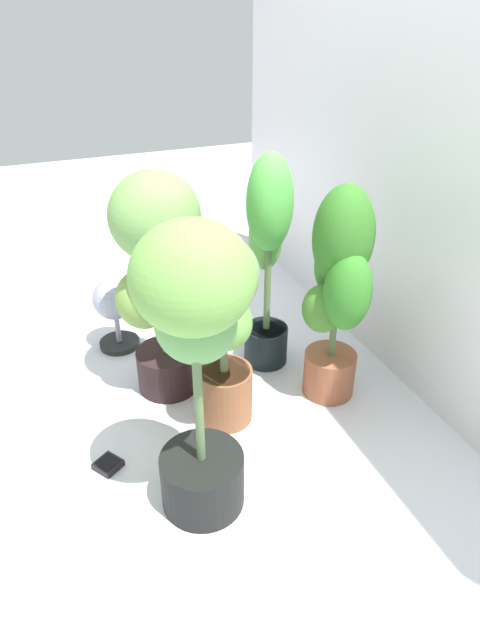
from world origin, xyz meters
The scene contains 9 objects.
ground_plane centered at (0.00, 0.00, 0.00)m, with size 8.00×8.00×0.00m, color silver.
mylar_back_wall centered at (0.00, 0.86, 1.00)m, with size 3.20×0.01×2.00m, color silver.
potted_plant_center centered at (-0.03, 0.09, 0.43)m, with size 0.40×0.34×0.74m.
potted_plant_front_left centered at (-0.29, -0.07, 0.55)m, with size 0.46×0.46×0.89m.
potted_plant_front_right centered at (0.30, -0.11, 0.58)m, with size 0.45×0.44×0.95m.
potted_plant_back_left centered at (-0.33, 0.39, 0.52)m, with size 0.26×0.26×0.91m.
potted_plant_back_center centered at (-0.01, 0.52, 0.49)m, with size 0.38×0.32×0.86m.
hygrometer_box centered at (0.07, -0.38, 0.01)m, with size 0.11×0.11×0.03m.
floor_fan centered at (-0.66, -0.19, 0.22)m, with size 0.25×0.25×0.34m.
Camera 1 is at (1.47, -0.45, 1.40)m, focal length 30.63 mm.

